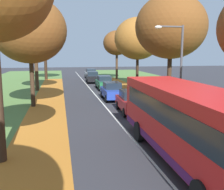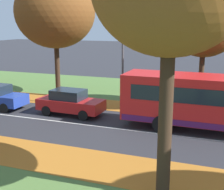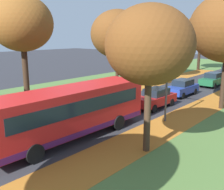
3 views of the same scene
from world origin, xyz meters
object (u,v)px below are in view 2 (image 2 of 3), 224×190
Objects in this scene: tree_right_mid at (55,12)px; streetlamp_right at (121,54)px; bus at (222,101)px; tree_right_near at (204,27)px; car_red_lead at (70,102)px.

tree_right_mid reaches higher than streetlamp_right.
streetlamp_right is 0.57× the size of bus.
tree_right_mid reaches higher than bus.
bus is at bearing -161.89° from tree_right_near.
tree_right_near is 5.93m from bus.
tree_right_near reaches higher than streetlamp_right.
streetlamp_right is at bearing 69.98° from bus.
car_red_lead is (-4.19, 7.59, -4.65)m from tree_right_near.
bus is at bearing -110.02° from streetlamp_right.
streetlamp_right reaches higher than bus.
tree_right_near is 0.81× the size of tree_right_mid.
bus is 2.45× the size of car_red_lead.
streetlamp_right is 7.06m from bus.
car_red_lead is (0.17, 9.02, -0.89)m from bus.
tree_right_mid is 2.17× the size of car_red_lead.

